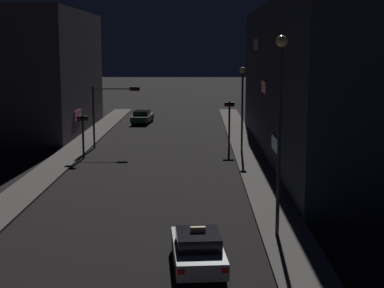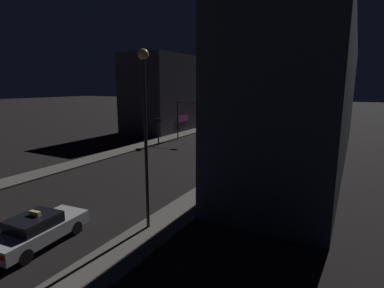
{
  "view_description": "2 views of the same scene",
  "coord_description": "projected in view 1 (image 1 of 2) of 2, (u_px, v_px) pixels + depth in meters",
  "views": [
    {
      "loc": [
        3.04,
        -13.63,
        8.17
      ],
      "look_at": [
        2.68,
        18.55,
        2.83
      ],
      "focal_mm": 54.51,
      "sensor_mm": 36.0,
      "label": 1
    },
    {
      "loc": [
        15.04,
        -0.5,
        7.05
      ],
      "look_at": [
        2.46,
        22.7,
        1.92
      ],
      "focal_mm": 28.2,
      "sensor_mm": 36.0,
      "label": 2
    }
  ],
  "objects": [
    {
      "name": "building_facade_right",
      "position": [
        308.0,
        81.0,
        43.83
      ],
      "size": [
        6.65,
        35.27,
        11.41
      ],
      "color": "#282D38",
      "rests_on": "ground_plane"
    },
    {
      "name": "traffic_light_overhead",
      "position": [
        111.0,
        103.0,
        47.24
      ],
      "size": [
        3.87,
        0.41,
        5.13
      ],
      "color": "#2D2D33",
      "rests_on": "ground_plane"
    },
    {
      "name": "taxi",
      "position": [
        198.0,
        249.0,
        21.75
      ],
      "size": [
        2.18,
        4.59,
        1.62
      ],
      "color": "#B7B7BC",
      "rests_on": "ground_plane"
    },
    {
      "name": "far_car",
      "position": [
        142.0,
        117.0,
        63.36
      ],
      "size": [
        2.22,
        4.6,
        1.42
      ],
      "color": "#1E512D",
      "rests_on": "ground_plane"
    },
    {
      "name": "building_facade_left",
      "position": [
        46.0,
        72.0,
        56.61
      ],
      "size": [
        7.68,
        20.25,
        11.65
      ],
      "color": "#3D3842",
      "rests_on": "ground_plane"
    },
    {
      "name": "sidewalk_right",
      "position": [
        248.0,
        154.0,
        44.86
      ],
      "size": [
        2.25,
        65.09,
        0.14
      ],
      "primitive_type": "cube",
      "color": "#5B5651",
      "rests_on": "ground_plane"
    },
    {
      "name": "traffic_light_right_kerb",
      "position": [
        229.0,
        115.0,
        46.7
      ],
      "size": [
        0.8,
        0.41,
        3.93
      ],
      "color": "#2D2D33",
      "rests_on": "ground_plane"
    },
    {
      "name": "street_lamp_near_block",
      "position": [
        280.0,
        107.0,
        24.4
      ],
      "size": [
        0.49,
        0.49,
        8.54
      ],
      "color": "#2D2D33",
      "rests_on": "sidewalk_right"
    },
    {
      "name": "traffic_light_left_kerb",
      "position": [
        83.0,
        127.0,
        43.0
      ],
      "size": [
        0.8,
        0.42,
        3.28
      ],
      "color": "#2D2D33",
      "rests_on": "ground_plane"
    },
    {
      "name": "sidewalk_left",
      "position": [
        70.0,
        154.0,
        45.01
      ],
      "size": [
        2.25,
        65.09,
        0.14
      ],
      "primitive_type": "cube",
      "color": "#5B5651",
      "rests_on": "ground_plane"
    },
    {
      "name": "street_lamp_far_block",
      "position": [
        242.0,
        95.0,
        45.03
      ],
      "size": [
        0.49,
        0.49,
        6.56
      ],
      "color": "#2D2D33",
      "rests_on": "sidewalk_right"
    }
  ]
}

